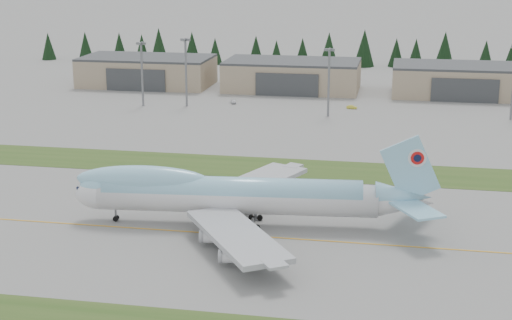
% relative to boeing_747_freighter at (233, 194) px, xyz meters
% --- Properties ---
extents(ground, '(7000.00, 7000.00, 0.00)m').
position_rel_boeing_747_freighter_xyz_m(ground, '(5.40, -5.30, -5.94)').
color(ground, slate).
rests_on(ground, ground).
extents(grass_strip_far, '(400.00, 18.00, 0.08)m').
position_rel_boeing_747_freighter_xyz_m(grass_strip_far, '(5.40, 39.70, -5.94)').
color(grass_strip_far, '#2F4C1B').
rests_on(grass_strip_far, ground).
extents(taxiway_line_main, '(400.00, 0.40, 0.02)m').
position_rel_boeing_747_freighter_xyz_m(taxiway_line_main, '(5.40, -5.30, -5.94)').
color(taxiway_line_main, orange).
rests_on(taxiway_line_main, ground).
extents(boeing_747_freighter, '(68.47, 58.83, 18.02)m').
position_rel_boeing_747_freighter_xyz_m(boeing_747_freighter, '(0.00, 0.00, 0.00)').
color(boeing_747_freighter, silver).
rests_on(boeing_747_freighter, ground).
extents(hangar_left, '(48.00, 26.60, 10.80)m').
position_rel_boeing_747_freighter_xyz_m(hangar_left, '(-64.60, 144.60, -0.55)').
color(hangar_left, gray).
rests_on(hangar_left, ground).
extents(hangar_center, '(48.00, 26.60, 10.80)m').
position_rel_boeing_747_freighter_xyz_m(hangar_center, '(-9.60, 144.60, -0.55)').
color(hangar_center, gray).
rests_on(hangar_center, ground).
extents(hangar_right, '(48.00, 26.60, 10.80)m').
position_rel_boeing_747_freighter_xyz_m(hangar_right, '(50.40, 144.60, -0.55)').
color(hangar_right, gray).
rests_on(hangar_right, ground).
extents(floodlight_masts, '(140.27, 10.50, 24.81)m').
position_rel_boeing_747_freighter_xyz_m(floodlight_masts, '(13.86, 104.74, 9.61)').
color(floodlight_masts, slate).
rests_on(floodlight_masts, ground).
extents(service_vehicle_a, '(2.77, 4.27, 1.35)m').
position_rel_boeing_747_freighter_xyz_m(service_vehicle_a, '(-25.18, 115.46, -5.94)').
color(service_vehicle_a, silver).
rests_on(service_vehicle_a, ground).
extents(service_vehicle_b, '(3.57, 1.81, 1.12)m').
position_rel_boeing_747_freighter_xyz_m(service_vehicle_b, '(14.18, 113.81, -5.94)').
color(service_vehicle_b, gold).
rests_on(service_vehicle_b, ground).
extents(conifer_belt, '(279.73, 16.11, 16.36)m').
position_rel_boeing_747_freighter_xyz_m(conifer_belt, '(14.36, 206.52, 1.07)').
color(conifer_belt, black).
rests_on(conifer_belt, ground).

